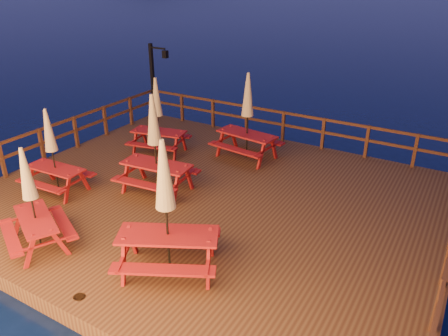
# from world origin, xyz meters

# --- Properties ---
(ground) EXTENTS (500.00, 500.00, 0.00)m
(ground) POSITION_xyz_m (0.00, 0.00, 0.00)
(ground) COLOR #051032
(ground) RESTS_ON ground
(deck) EXTENTS (12.00, 10.00, 0.40)m
(deck) POSITION_xyz_m (0.00, 0.00, 0.20)
(deck) COLOR #412415
(deck) RESTS_ON ground
(deck_piles) EXTENTS (11.44, 9.44, 1.40)m
(deck_piles) POSITION_xyz_m (0.00, 0.00, -0.30)
(deck_piles) COLOR #3B2213
(deck_piles) RESTS_ON ground
(railing) EXTENTS (11.80, 9.75, 1.10)m
(railing) POSITION_xyz_m (0.00, 1.78, 1.16)
(railing) COLOR #3B2213
(railing) RESTS_ON deck
(lamp_post) EXTENTS (0.85, 0.18, 3.00)m
(lamp_post) POSITION_xyz_m (-5.39, 4.55, 2.20)
(lamp_post) COLOR black
(lamp_post) RESTS_ON deck
(picnic_table_0) EXTENTS (2.13, 1.83, 2.77)m
(picnic_table_0) POSITION_xyz_m (-0.41, 2.89, 1.84)
(picnic_table_0) COLOR maroon
(picnic_table_0) RESTS_ON deck
(picnic_table_1) EXTENTS (2.09, 1.95, 2.36)m
(picnic_table_1) POSITION_xyz_m (-2.04, -3.85, 1.63)
(picnic_table_1) COLOR maroon
(picnic_table_1) RESTS_ON deck
(picnic_table_2) EXTENTS (2.54, 2.39, 2.87)m
(picnic_table_2) POSITION_xyz_m (0.97, -3.05, 1.89)
(picnic_table_2) COLOR maroon
(picnic_table_2) RESTS_ON deck
(picnic_table_3) EXTENTS (2.03, 1.79, 2.53)m
(picnic_table_3) POSITION_xyz_m (-3.11, 1.77, 1.71)
(picnic_table_3) COLOR maroon
(picnic_table_3) RESTS_ON deck
(picnic_table_4) EXTENTS (1.73, 1.45, 2.37)m
(picnic_table_4) POSITION_xyz_m (-3.80, -1.86, 1.63)
(picnic_table_4) COLOR maroon
(picnic_table_4) RESTS_ON deck
(picnic_table_5) EXTENTS (2.07, 1.76, 2.75)m
(picnic_table_5) POSITION_xyz_m (-1.43, -0.44, 1.83)
(picnic_table_5) COLOR maroon
(picnic_table_5) RESTS_ON deck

